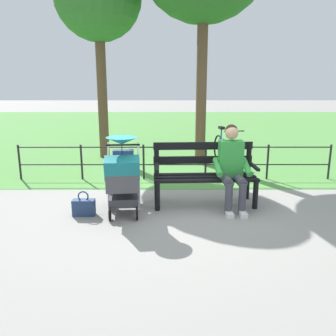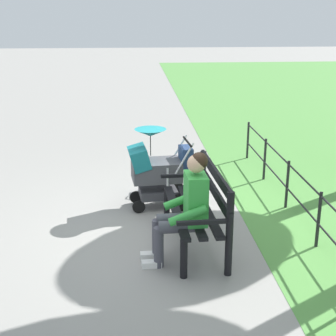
{
  "view_description": "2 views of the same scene",
  "coord_description": "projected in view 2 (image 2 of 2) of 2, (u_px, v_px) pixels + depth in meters",
  "views": [
    {
      "loc": [
        0.14,
        5.3,
        1.92
      ],
      "look_at": [
        0.13,
        0.22,
        0.66
      ],
      "focal_mm": 37.82,
      "sensor_mm": 36.0,
      "label": 1
    },
    {
      "loc": [
        -5.85,
        0.68,
        2.75
      ],
      "look_at": [
        0.26,
        0.22,
        0.75
      ],
      "focal_mm": 53.18,
      "sensor_mm": 36.0,
      "label": 2
    }
  ],
  "objects": [
    {
      "name": "park_fence",
      "position": [
        302.0,
        196.0,
        6.43
      ],
      "size": [
        6.17,
        0.04,
        0.7
      ],
      "color": "black",
      "rests_on": "ground"
    },
    {
      "name": "park_bench",
      "position": [
        201.0,
        204.0,
        5.88
      ],
      "size": [
        1.62,
        0.67,
        0.96
      ],
      "color": "black",
      "rests_on": "ground"
    },
    {
      "name": "handbag",
      "position": [
        149.0,
        185.0,
        7.67
      ],
      "size": [
        0.32,
        0.14,
        0.37
      ],
      "color": "navy",
      "rests_on": "ground"
    },
    {
      "name": "stroller",
      "position": [
        156.0,
        167.0,
        6.99
      ],
      "size": [
        0.58,
        0.93,
        1.15
      ],
      "color": "black",
      "rests_on": "ground"
    },
    {
      "name": "ground_plane",
      "position": [
        187.0,
        229.0,
        6.45
      ],
      "size": [
        60.0,
        60.0,
        0.0
      ],
      "primitive_type": "plane",
      "color": "gray"
    },
    {
      "name": "person_on_bench",
      "position": [
        186.0,
        205.0,
        5.44
      ],
      "size": [
        0.55,
        0.74,
        1.28
      ],
      "color": "#42424C",
      "rests_on": "ground"
    }
  ]
}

